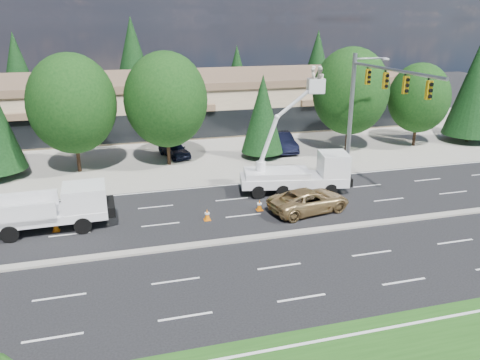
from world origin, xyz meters
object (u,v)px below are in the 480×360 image
object	(u,v)px
utility_pickup	(57,212)
minivan	(309,200)
signal_mast	(368,99)
bucket_truck	(302,168)

from	to	relation	value
utility_pickup	minivan	world-z (taller)	utility_pickup
signal_mast	minivan	size ratio (longest dim) A/B	1.98
utility_pickup	bucket_truck	size ratio (longest dim) A/B	0.76
signal_mast	utility_pickup	bearing A→B (deg)	-172.19
signal_mast	minivan	xyz separation A→B (m)	(-5.92, -4.24, -5.34)
utility_pickup	bucket_truck	bearing A→B (deg)	5.33
signal_mast	bucket_truck	xyz separation A→B (m)	(-5.10, -0.95, -4.32)
signal_mast	utility_pickup	distance (m)	21.43
utility_pickup	bucket_truck	world-z (taller)	bucket_truck
signal_mast	bucket_truck	size ratio (longest dim) A/B	1.19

